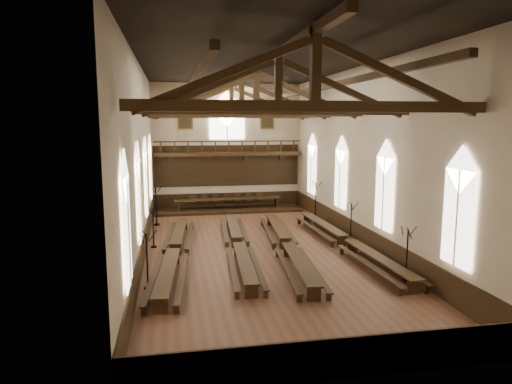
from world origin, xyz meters
TOP-DOWN VIEW (x-y plane):
  - ground at (0.00, 0.00)m, footprint 26.00×26.00m
  - room_walls at (0.00, 0.00)m, footprint 26.00×26.00m
  - wainscot_band at (0.00, 0.00)m, footprint 12.00×26.00m
  - side_windows at (-0.00, -0.00)m, footprint 11.85×19.80m
  - end_window at (0.00, 12.90)m, footprint 2.80×0.12m
  - minstrels_gallery at (0.00, 12.66)m, footprint 11.80×1.24m
  - portraits at (0.00, 12.90)m, footprint 7.75×0.09m
  - roof_trusses at (0.00, -0.00)m, footprint 11.70×25.70m
  - refectory_row_a at (-4.40, -1.03)m, footprint 2.00×14.14m
  - refectory_row_b at (-1.01, -0.27)m, footprint 1.81×13.89m
  - refectory_row_c at (1.52, -0.93)m, footprint 2.03×14.09m
  - refectory_row_d at (4.86, -0.96)m, footprint 1.64×14.04m
  - dais at (-0.13, 11.40)m, footprint 11.40×2.96m
  - high_table at (-0.13, 11.40)m, footprint 8.46×1.28m
  - high_chairs at (-0.13, 12.23)m, footprint 5.91×0.51m
  - candelabrum_left_near at (-5.55, -5.02)m, footprint 0.71×0.77m
  - candelabrum_left_mid at (-5.55, 1.52)m, footprint 0.70×0.69m
  - candelabrum_left_far at (-5.55, 7.16)m, footprint 0.83×0.77m
  - candelabrum_right_near at (5.55, -6.13)m, footprint 0.71×0.74m
  - candelabrum_right_mid at (5.55, 0.22)m, footprint 0.70×0.75m
  - candelabrum_right_far at (5.55, 6.78)m, footprint 0.78×0.89m

SIDE VIEW (x-z plane):
  - ground at x=0.00m, z-range 0.00..0.00m
  - dais at x=-0.13m, z-range 0.00..0.20m
  - refectory_row_b at x=-1.01m, z-range 0.16..0.84m
  - refectory_row_c at x=1.52m, z-range 0.16..0.87m
  - refectory_row_d at x=4.86m, z-range 0.16..0.87m
  - refectory_row_a at x=-4.40m, z-range 0.16..0.87m
  - wainscot_band at x=0.00m, z-range 0.00..1.20m
  - candelabrum_left_mid at x=-5.55m, z-range -0.46..1.89m
  - candelabrum_right_near at x=5.55m, z-range -0.48..1.98m
  - candelabrum_right_mid at x=5.55m, z-range -0.48..1.98m
  - candelabrum_left_near at x=-5.55m, z-range -0.50..2.03m
  - high_chairs at x=-0.13m, z-range 0.25..1.35m
  - candelabrum_left_far at x=-5.55m, z-range -0.54..2.19m
  - high_table at x=-0.13m, z-range 0.47..1.26m
  - candelabrum_right_far at x=5.55m, z-range -0.57..2.32m
  - side_windows at x=0.00m, z-range 1.49..5.99m
  - minstrels_gallery at x=0.00m, z-range 2.06..5.76m
  - room_walls at x=0.00m, z-range -6.54..19.46m
  - portraits at x=0.00m, z-range 6.38..7.82m
  - end_window at x=0.00m, z-range 5.32..9.12m
  - roof_trusses at x=0.00m, z-range 6.82..9.62m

